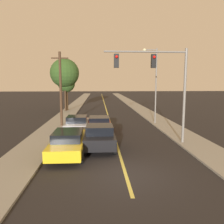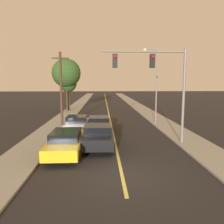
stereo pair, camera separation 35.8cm
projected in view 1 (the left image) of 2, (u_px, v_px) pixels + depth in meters
ground_plane at (126, 176)px, 10.14m from camera, size 200.00×200.00×0.00m
road_surface at (104, 103)px, 45.75m from camera, size 8.57×80.00×0.01m
sidewalk_left at (78, 103)px, 45.40m from camera, size 2.50×80.00×0.12m
sidewalk_right at (131, 103)px, 46.09m from camera, size 2.50×80.00×0.12m
car_near_lane_front at (100, 137)px, 14.20m from camera, size 2.06×3.86×1.59m
car_near_lane_second at (99, 123)px, 19.48m from camera, size 2.09×4.32×1.31m
car_outer_lane_front at (68, 142)px, 13.17m from camera, size 2.00×5.05×1.46m
car_outer_lane_second at (77, 124)px, 18.67m from camera, size 1.97×4.03×1.50m
traffic_signal_mast at (159, 76)px, 14.75m from camera, size 5.65×0.42×6.48m
streetlamp_right at (153, 77)px, 22.14m from camera, size 1.50×0.36×7.59m
utility_pole_left at (61, 88)px, 21.05m from camera, size 1.60×0.24×7.10m
tree_left_near at (66, 84)px, 32.84m from camera, size 2.56×2.56×5.32m
tree_left_far at (65, 73)px, 32.02m from camera, size 4.22×4.22×7.70m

